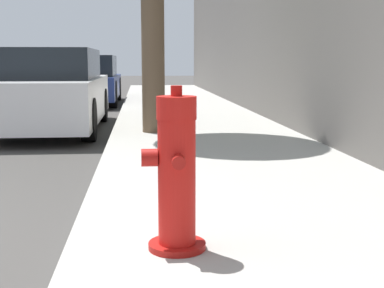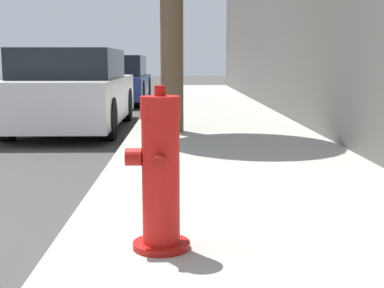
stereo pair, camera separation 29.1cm
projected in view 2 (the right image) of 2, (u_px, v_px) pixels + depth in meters
sidewalk_slab at (286, 250)px, 3.14m from camera, size 2.70×40.00×0.15m
fire_hydrant at (160, 176)px, 2.90m from camera, size 0.35×0.35×0.90m
parked_car_near at (73, 91)px, 9.11m from camera, size 1.71×4.22×1.37m
parked_car_mid at (113, 80)px, 14.77m from camera, size 1.88×4.29×1.32m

